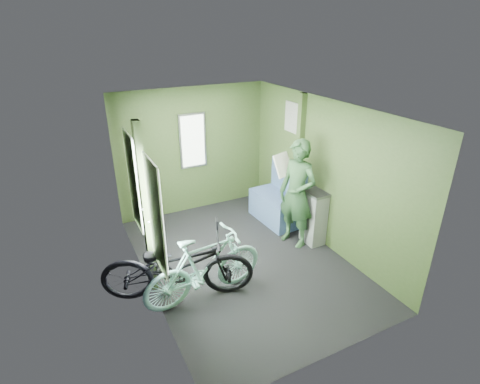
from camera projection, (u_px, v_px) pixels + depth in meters
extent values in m
plane|color=black|center=(243.00, 260.00, 5.66)|extent=(4.00, 4.00, 0.00)
cube|color=silver|center=(244.00, 108.00, 4.71)|extent=(2.80, 4.00, 0.02)
cube|color=#31441F|center=(193.00, 151.00, 6.81)|extent=(2.80, 0.02, 2.30)
cube|color=#31441F|center=(340.00, 268.00, 3.56)|extent=(2.80, 0.02, 2.30)
cube|color=#31441F|center=(143.00, 213.00, 4.61)|extent=(0.02, 4.00, 2.30)
cube|color=#31441F|center=(324.00, 174.00, 5.76)|extent=(0.02, 4.00, 2.30)
cube|color=#31441F|center=(146.00, 212.00, 4.62)|extent=(0.08, 0.12, 2.30)
cube|color=silver|center=(157.00, 216.00, 4.10)|extent=(0.02, 0.56, 1.34)
cube|color=silver|center=(134.00, 182.00, 4.99)|extent=(0.02, 0.56, 1.34)
cube|color=white|center=(153.00, 171.00, 3.88)|extent=(0.00, 0.12, 0.12)
cube|color=white|center=(130.00, 143.00, 4.78)|extent=(0.00, 0.12, 0.12)
cylinder|color=silver|center=(152.00, 214.00, 4.67)|extent=(0.03, 0.40, 0.03)
cube|color=#31441F|center=(299.00, 163.00, 6.23)|extent=(0.10, 0.10, 2.30)
cube|color=white|center=(292.00, 118.00, 6.20)|extent=(0.02, 0.40, 0.50)
cube|color=silver|center=(193.00, 141.00, 6.69)|extent=(0.50, 0.02, 1.00)
imported|color=black|center=(180.00, 298.00, 4.90)|extent=(2.09, 1.44, 1.10)
imported|color=#8FD6CB|center=(207.00, 298.00, 4.89)|extent=(1.68, 0.71, 1.03)
imported|color=#274728|center=(297.00, 194.00, 5.79)|extent=(0.60, 0.73, 1.73)
cube|color=silver|center=(283.00, 165.00, 5.81)|extent=(0.37, 0.27, 0.35)
cube|color=gray|center=(314.00, 217.00, 5.97)|extent=(0.26, 0.37, 0.90)
cube|color=navy|center=(276.00, 208.00, 6.72)|extent=(0.60, 1.02, 0.50)
cube|color=navy|center=(289.00, 178.00, 6.61)|extent=(0.11, 1.00, 0.55)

